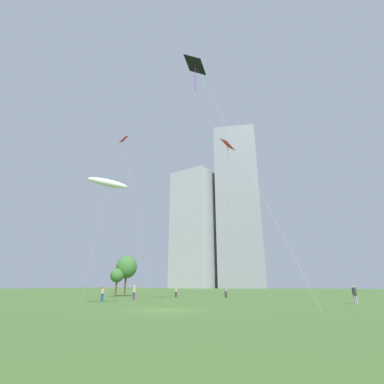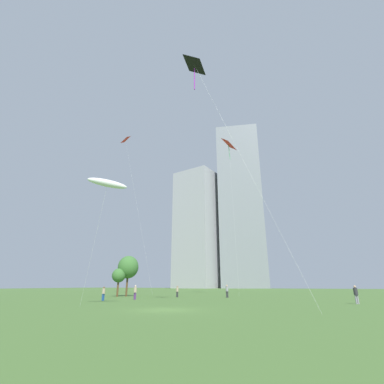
{
  "view_description": "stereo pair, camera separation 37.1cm",
  "coord_description": "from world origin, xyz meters",
  "px_view_note": "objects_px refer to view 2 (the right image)",
  "views": [
    {
      "loc": [
        11.01,
        -19.7,
        1.8
      ],
      "look_at": [
        -0.96,
        6.77,
        11.65
      ],
      "focal_mm": 25.69,
      "sensor_mm": 36.0,
      "label": 1
    },
    {
      "loc": [
        11.35,
        -19.55,
        1.8
      ],
      "look_at": [
        -0.96,
        6.77,
        11.65
      ],
      "focal_mm": 25.69,
      "sensor_mm": 36.0,
      "label": 2
    }
  ],
  "objects_px": {
    "kite_flying_2": "(229,145)",
    "person_standing_2": "(227,290)",
    "person_standing_1": "(356,293)",
    "person_standing_3": "(177,291)",
    "park_tree_1": "(128,267)",
    "kite_flying_1": "(195,67)",
    "person_standing_4": "(135,291)",
    "distant_highrise_0": "(240,204)",
    "kite_flying_0": "(108,183)",
    "kite_flying_3": "(125,140)",
    "distant_highrise_1": "(199,228)",
    "park_tree_0": "(119,276)",
    "person_standing_0": "(104,292)"
  },
  "relations": [
    {
      "from": "person_standing_3",
      "to": "distant_highrise_0",
      "type": "relative_size",
      "value": 0.02
    },
    {
      "from": "kite_flying_1",
      "to": "park_tree_1",
      "type": "height_order",
      "value": "kite_flying_1"
    },
    {
      "from": "kite_flying_0",
      "to": "distant_highrise_0",
      "type": "height_order",
      "value": "distant_highrise_0"
    },
    {
      "from": "kite_flying_1",
      "to": "park_tree_1",
      "type": "xyz_separation_m",
      "value": [
        -20.63,
        17.68,
        -19.31
      ]
    },
    {
      "from": "kite_flying_2",
      "to": "distant_highrise_1",
      "type": "height_order",
      "value": "distant_highrise_1"
    },
    {
      "from": "kite_flying_1",
      "to": "distant_highrise_0",
      "type": "xyz_separation_m",
      "value": [
        -31.85,
        136.9,
        24.7
      ]
    },
    {
      "from": "person_standing_1",
      "to": "kite_flying_1",
      "type": "relative_size",
      "value": 0.07
    },
    {
      "from": "person_standing_1",
      "to": "kite_flying_0",
      "type": "relative_size",
      "value": 0.15
    },
    {
      "from": "person_standing_3",
      "to": "park_tree_0",
      "type": "relative_size",
      "value": 0.38
    },
    {
      "from": "kite_flying_0",
      "to": "person_standing_0",
      "type": "bearing_deg",
      "value": 128.9
    },
    {
      "from": "kite_flying_2",
      "to": "park_tree_1",
      "type": "distance_m",
      "value": 31.9
    },
    {
      "from": "person_standing_3",
      "to": "park_tree_0",
      "type": "distance_m",
      "value": 10.28
    },
    {
      "from": "person_standing_4",
      "to": "kite_flying_2",
      "type": "relative_size",
      "value": 0.06
    },
    {
      "from": "kite_flying_0",
      "to": "kite_flying_1",
      "type": "relative_size",
      "value": 0.46
    },
    {
      "from": "person_standing_4",
      "to": "person_standing_3",
      "type": "bearing_deg",
      "value": -99.68
    },
    {
      "from": "person_standing_3",
      "to": "kite_flying_0",
      "type": "xyz_separation_m",
      "value": [
        3.52,
        -21.14,
        10.01
      ]
    },
    {
      "from": "kite_flying_3",
      "to": "distant_highrise_1",
      "type": "height_order",
      "value": "distant_highrise_1"
    },
    {
      "from": "kite_flying_1",
      "to": "person_standing_1",
      "type": "bearing_deg",
      "value": 44.44
    },
    {
      "from": "person_standing_1",
      "to": "park_tree_1",
      "type": "distance_m",
      "value": 33.49
    },
    {
      "from": "person_standing_4",
      "to": "kite_flying_1",
      "type": "distance_m",
      "value": 28.16
    },
    {
      "from": "person_standing_0",
      "to": "distant_highrise_1",
      "type": "height_order",
      "value": "distant_highrise_1"
    },
    {
      "from": "person_standing_0",
      "to": "kite_flying_1",
      "type": "distance_m",
      "value": 28.19
    },
    {
      "from": "person_standing_1",
      "to": "kite_flying_2",
      "type": "height_order",
      "value": "kite_flying_2"
    },
    {
      "from": "person_standing_2",
      "to": "kite_flying_1",
      "type": "height_order",
      "value": "kite_flying_1"
    },
    {
      "from": "person_standing_4",
      "to": "distant_highrise_0",
      "type": "distance_m",
      "value": 137.06
    },
    {
      "from": "park_tree_0",
      "to": "person_standing_3",
      "type": "bearing_deg",
      "value": 12.89
    },
    {
      "from": "kite_flying_2",
      "to": "person_standing_4",
      "type": "bearing_deg",
      "value": -112.04
    },
    {
      "from": "person_standing_1",
      "to": "kite_flying_3",
      "type": "height_order",
      "value": "kite_flying_3"
    },
    {
      "from": "kite_flying_3",
      "to": "kite_flying_2",
      "type": "bearing_deg",
      "value": 15.8
    },
    {
      "from": "kite_flying_1",
      "to": "kite_flying_3",
      "type": "bearing_deg",
      "value": 140.83
    },
    {
      "from": "person_standing_1",
      "to": "person_standing_3",
      "type": "xyz_separation_m",
      "value": [
        -23.65,
        6.49,
        -0.05
      ]
    },
    {
      "from": "kite_flying_1",
      "to": "distant_highrise_0",
      "type": "bearing_deg",
      "value": 103.1
    },
    {
      "from": "distant_highrise_0",
      "to": "kite_flying_0",
      "type": "bearing_deg",
      "value": -95.54
    },
    {
      "from": "person_standing_3",
      "to": "kite_flying_0",
      "type": "relative_size",
      "value": 0.14
    },
    {
      "from": "person_standing_4",
      "to": "person_standing_2",
      "type": "bearing_deg",
      "value": -129.06
    },
    {
      "from": "person_standing_1",
      "to": "person_standing_0",
      "type": "bearing_deg",
      "value": 169.58
    },
    {
      "from": "person_standing_4",
      "to": "park_tree_1",
      "type": "relative_size",
      "value": 0.27
    },
    {
      "from": "kite_flying_0",
      "to": "kite_flying_1",
      "type": "distance_m",
      "value": 15.48
    },
    {
      "from": "kite_flying_1",
      "to": "distant_highrise_1",
      "type": "bearing_deg",
      "value": 113.41
    },
    {
      "from": "person_standing_0",
      "to": "person_standing_2",
      "type": "relative_size",
      "value": 0.89
    },
    {
      "from": "kite_flying_0",
      "to": "distant_highrise_1",
      "type": "height_order",
      "value": "distant_highrise_1"
    },
    {
      "from": "person_standing_3",
      "to": "distant_highrise_0",
      "type": "bearing_deg",
      "value": 86.52
    },
    {
      "from": "distant_highrise_0",
      "to": "park_tree_0",
      "type": "bearing_deg",
      "value": -100.23
    },
    {
      "from": "person_standing_4",
      "to": "park_tree_1",
      "type": "xyz_separation_m",
      "value": [
        -7.53,
        7.91,
        3.63
      ]
    },
    {
      "from": "kite_flying_3",
      "to": "distant_highrise_0",
      "type": "xyz_separation_m",
      "value": [
        -3.94,
        114.17,
        15.33
      ]
    },
    {
      "from": "person_standing_4",
      "to": "distant_highrise_1",
      "type": "height_order",
      "value": "distant_highrise_1"
    },
    {
      "from": "kite_flying_0",
      "to": "kite_flying_2",
      "type": "bearing_deg",
      "value": 85.13
    },
    {
      "from": "kite_flying_2",
      "to": "person_standing_2",
      "type": "bearing_deg",
      "value": -82.54
    },
    {
      "from": "kite_flying_0",
      "to": "distant_highrise_1",
      "type": "bearing_deg",
      "value": 109.97
    },
    {
      "from": "person_standing_0",
      "to": "person_standing_1",
      "type": "xyz_separation_m",
      "value": [
        27.23,
        5.84,
        0.08
      ]
    }
  ]
}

